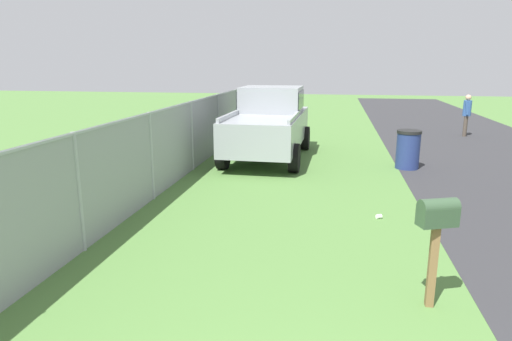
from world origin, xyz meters
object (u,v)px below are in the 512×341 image
Objects in this scene: pickup_truck at (269,121)px; pedestrian at (467,113)px; trash_bin at (408,149)px; mailbox at (437,222)px.

pedestrian is (5.24, -6.94, -0.18)m from pickup_truck.
trash_bin is 6.79m from pedestrian.
mailbox reaches higher than trash_bin.
trash_bin is at bearing -27.18° from mailbox.
pedestrian is (6.06, -3.04, 0.40)m from trash_bin.
pedestrian is at bearing -36.96° from mailbox.
mailbox is 1.27× the size of trash_bin.
mailbox is 0.82× the size of pedestrian.
pedestrian reaches higher than trash_bin.
trash_bin is 0.65× the size of pedestrian.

